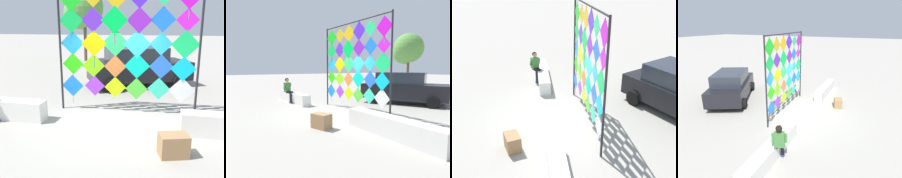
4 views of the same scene
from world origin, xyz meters
The scene contains 5 objects.
ground centered at (0.00, 0.00, 0.00)m, with size 120.00×120.00×0.00m, color #9E998E.
kite_display_rack centered at (0.28, 1.04, 2.34)m, with size 4.33×0.19×4.08m.
parked_car centered at (0.26, 4.77, 0.89)m, with size 4.93×3.81×1.76m.
cardboard_box_large centered at (1.71, -1.48, 0.25)m, with size 0.61×0.42×0.49m, color #9E754C.
tree_far_right centered at (-4.73, 11.92, 3.81)m, with size 3.02×2.81×5.37m.
Camera 1 is at (1.43, -6.47, 2.75)m, focal length 39.74 mm.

